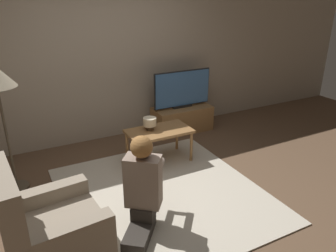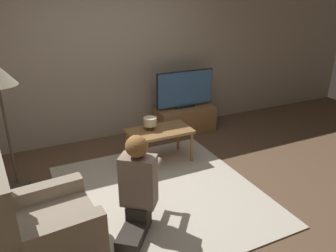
# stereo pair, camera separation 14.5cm
# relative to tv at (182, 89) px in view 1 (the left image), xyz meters

# --- Properties ---
(ground_plane) EXTENTS (10.00, 10.00, 0.00)m
(ground_plane) POSITION_rel_tv_xyz_m (-1.16, -1.58, -0.73)
(ground_plane) COLOR brown
(wall_back) EXTENTS (10.00, 0.06, 2.60)m
(wall_back) POSITION_rel_tv_xyz_m (-1.16, 0.35, 0.57)
(wall_back) COLOR tan
(wall_back) RESTS_ON ground_plane
(rug) EXTENTS (2.21, 2.37, 0.02)m
(rug) POSITION_rel_tv_xyz_m (-1.16, -1.58, -0.72)
(rug) COLOR beige
(rug) RESTS_ON ground_plane
(tv_stand) EXTENTS (0.98, 0.46, 0.42)m
(tv_stand) POSITION_rel_tv_xyz_m (0.00, -0.00, -0.52)
(tv_stand) COLOR olive
(tv_stand) RESTS_ON ground_plane
(tv) EXTENTS (1.01, 0.08, 0.62)m
(tv) POSITION_rel_tv_xyz_m (0.00, 0.00, 0.00)
(tv) COLOR black
(tv) RESTS_ON tv_stand
(coffee_table) EXTENTS (0.86, 0.49, 0.48)m
(coffee_table) POSITION_rel_tv_xyz_m (-0.83, -0.83, -0.31)
(coffee_table) COLOR olive
(coffee_table) RESTS_ON ground_plane
(armchair) EXTENTS (0.85, 0.82, 1.01)m
(armchair) POSITION_rel_tv_xyz_m (-2.47, -2.12, -0.41)
(armchair) COLOR gray
(armchair) RESTS_ON ground_plane
(person_kneeling) EXTENTS (0.71, 0.80, 0.99)m
(person_kneeling) POSITION_rel_tv_xyz_m (-1.58, -2.01, -0.22)
(person_kneeling) COLOR #332D28
(person_kneeling) RESTS_ON rug
(table_lamp) EXTENTS (0.18, 0.18, 0.17)m
(table_lamp) POSITION_rel_tv_xyz_m (-0.94, -0.76, -0.15)
(table_lamp) COLOR #4C3823
(table_lamp) RESTS_ON coffee_table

